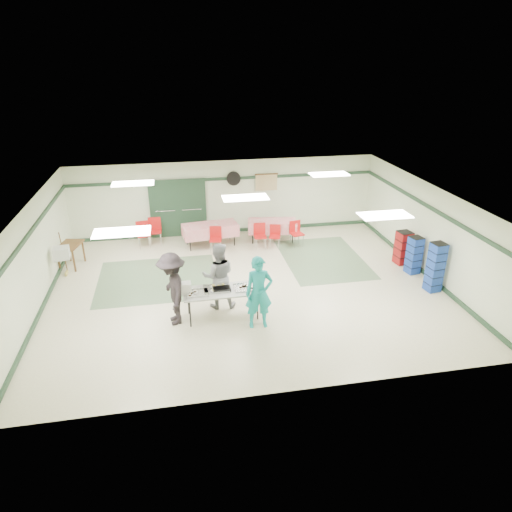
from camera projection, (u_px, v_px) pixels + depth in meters
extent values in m
plane|color=beige|center=(246.00, 287.00, 13.11)|extent=(11.00, 11.00, 0.00)
plane|color=silver|center=(245.00, 197.00, 12.01)|extent=(11.00, 11.00, 0.00)
plane|color=beige|center=(226.00, 197.00, 16.60)|extent=(11.00, 0.00, 11.00)
plane|color=beige|center=(285.00, 335.00, 8.52)|extent=(11.00, 0.00, 11.00)
plane|color=beige|center=(34.00, 259.00, 11.64)|extent=(0.00, 9.00, 9.00)
plane|color=beige|center=(429.00, 231.00, 13.48)|extent=(0.00, 9.00, 9.00)
cube|color=#203B27|center=(225.00, 179.00, 16.28)|extent=(11.00, 0.06, 0.10)
cube|color=#203B27|center=(227.00, 231.00, 17.10)|extent=(11.00, 0.06, 0.12)
cube|color=#203B27|center=(29.00, 234.00, 11.36)|extent=(0.06, 9.00, 0.10)
cube|color=#203B27|center=(44.00, 303.00, 12.17)|extent=(0.06, 9.00, 0.12)
cube|color=#203B27|center=(432.00, 208.00, 13.19)|extent=(0.06, 9.00, 0.10)
cube|color=#203B27|center=(422.00, 270.00, 14.00)|extent=(0.06, 9.00, 0.12)
cube|color=#5D7A59|center=(158.00, 279.00, 13.59)|extent=(3.50, 3.00, 0.01)
cube|color=#5D7A59|center=(323.00, 259.00, 14.93)|extent=(2.50, 3.50, 0.01)
cube|color=#959795|center=(165.00, 209.00, 16.30)|extent=(0.90, 0.06, 2.10)
cube|color=#959795|center=(192.00, 208.00, 16.46)|extent=(0.90, 0.06, 2.10)
cube|color=#203B27|center=(178.00, 209.00, 16.36)|extent=(2.00, 0.03, 2.15)
cylinder|color=black|center=(234.00, 179.00, 16.31)|extent=(0.50, 0.10, 0.50)
cube|color=tan|center=(266.00, 182.00, 16.59)|extent=(0.80, 0.02, 0.60)
cube|color=#9F9E9A|center=(222.00, 291.00, 11.38)|extent=(1.96, 0.83, 0.04)
cylinder|color=black|center=(190.00, 314.00, 11.10)|extent=(0.04, 0.04, 0.72)
cylinder|color=black|center=(258.00, 307.00, 11.41)|extent=(0.04, 0.04, 0.72)
cylinder|color=black|center=(188.00, 301.00, 11.66)|extent=(0.04, 0.04, 0.72)
cylinder|color=black|center=(253.00, 295.00, 11.97)|extent=(0.04, 0.04, 0.72)
cube|color=silver|center=(246.00, 288.00, 11.47)|extent=(0.62, 0.47, 0.02)
cube|color=silver|center=(216.00, 289.00, 11.41)|extent=(0.64, 0.49, 0.02)
cube|color=silver|center=(197.00, 293.00, 11.19)|extent=(0.56, 0.43, 0.02)
cube|color=black|center=(222.00, 289.00, 11.33)|extent=(0.44, 0.28, 0.08)
cube|color=white|center=(186.00, 288.00, 11.17)|extent=(0.26, 0.24, 0.29)
imported|color=teal|center=(259.00, 293.00, 10.92)|extent=(0.68, 0.45, 1.84)
imported|color=gray|center=(218.00, 276.00, 11.80)|extent=(0.92, 0.74, 1.79)
imported|color=black|center=(172.00, 289.00, 11.06)|extent=(0.85, 1.29, 1.86)
cube|color=red|center=(272.00, 221.00, 16.07)|extent=(1.78, 0.98, 0.05)
cube|color=red|center=(272.00, 226.00, 16.15)|extent=(1.78, 0.99, 0.40)
cylinder|color=black|center=(253.00, 234.00, 15.95)|extent=(0.04, 0.04, 0.72)
cylinder|color=black|center=(293.00, 234.00, 15.99)|extent=(0.04, 0.04, 0.72)
cylinder|color=black|center=(252.00, 229.00, 16.47)|extent=(0.04, 0.04, 0.72)
cylinder|color=black|center=(291.00, 228.00, 16.51)|extent=(0.04, 0.04, 0.72)
cube|color=red|center=(210.00, 225.00, 15.71)|extent=(1.96, 1.06, 0.05)
cube|color=red|center=(210.00, 230.00, 15.78)|extent=(1.96, 1.08, 0.40)
cylinder|color=black|center=(190.00, 241.00, 15.37)|extent=(0.04, 0.04, 0.72)
cylinder|color=black|center=(234.00, 236.00, 15.82)|extent=(0.04, 0.04, 0.72)
cylinder|color=black|center=(187.00, 235.00, 15.91)|extent=(0.04, 0.04, 0.72)
cylinder|color=black|center=(230.00, 230.00, 16.36)|extent=(0.04, 0.04, 0.72)
cube|color=red|center=(275.00, 237.00, 15.62)|extent=(0.46, 0.46, 0.04)
cube|color=red|center=(275.00, 229.00, 15.69)|extent=(0.36, 0.15, 0.37)
cylinder|color=silver|center=(270.00, 244.00, 15.59)|extent=(0.02, 0.02, 0.39)
cylinder|color=silver|center=(279.00, 244.00, 15.56)|extent=(0.02, 0.02, 0.39)
cylinder|color=silver|center=(271.00, 241.00, 15.86)|extent=(0.02, 0.02, 0.39)
cylinder|color=silver|center=(279.00, 241.00, 15.82)|extent=(0.02, 0.02, 0.39)
cube|color=red|center=(260.00, 236.00, 15.52)|extent=(0.43, 0.43, 0.04)
cube|color=red|center=(259.00, 228.00, 15.59)|extent=(0.41, 0.06, 0.41)
cylinder|color=silver|center=(256.00, 245.00, 15.44)|extent=(0.02, 0.02, 0.43)
cylinder|color=silver|center=(266.00, 244.00, 15.49)|extent=(0.02, 0.02, 0.43)
cylinder|color=silver|center=(255.00, 241.00, 15.74)|extent=(0.02, 0.02, 0.43)
cylinder|color=silver|center=(264.00, 241.00, 15.78)|extent=(0.02, 0.02, 0.43)
cube|color=red|center=(297.00, 234.00, 15.73)|extent=(0.48, 0.48, 0.04)
cube|color=red|center=(295.00, 226.00, 15.80)|extent=(0.41, 0.12, 0.41)
cylinder|color=silver|center=(295.00, 243.00, 15.64)|extent=(0.02, 0.02, 0.43)
cylinder|color=silver|center=(303.00, 241.00, 15.75)|extent=(0.02, 0.02, 0.43)
cylinder|color=silver|center=(290.00, 239.00, 15.91)|extent=(0.02, 0.02, 0.43)
cylinder|color=silver|center=(299.00, 238.00, 16.02)|extent=(0.02, 0.02, 0.43)
cube|color=red|center=(216.00, 240.00, 15.27)|extent=(0.46, 0.46, 0.04)
cube|color=red|center=(216.00, 232.00, 15.34)|extent=(0.40, 0.11, 0.40)
cylinder|color=silver|center=(211.00, 248.00, 15.21)|extent=(0.02, 0.02, 0.42)
cylinder|color=silver|center=(220.00, 248.00, 15.22)|extent=(0.02, 0.02, 0.42)
cylinder|color=silver|center=(211.00, 244.00, 15.50)|extent=(0.02, 0.02, 0.42)
cylinder|color=silver|center=(221.00, 244.00, 15.51)|extent=(0.02, 0.02, 0.42)
cube|color=red|center=(155.00, 232.00, 15.86)|extent=(0.44, 0.44, 0.04)
cube|color=red|center=(155.00, 223.00, 15.93)|extent=(0.44, 0.05, 0.44)
cylinder|color=silver|center=(150.00, 240.00, 15.78)|extent=(0.02, 0.02, 0.46)
cylinder|color=silver|center=(161.00, 240.00, 15.83)|extent=(0.02, 0.02, 0.46)
cylinder|color=silver|center=(151.00, 237.00, 16.09)|extent=(0.02, 0.02, 0.46)
cylinder|color=silver|center=(161.00, 236.00, 16.14)|extent=(0.02, 0.02, 0.46)
cube|color=red|center=(144.00, 235.00, 15.62)|extent=(0.48, 0.48, 0.04)
cube|color=red|center=(142.00, 227.00, 15.69)|extent=(0.42, 0.11, 0.42)
cylinder|color=silver|center=(140.00, 244.00, 15.52)|extent=(0.02, 0.02, 0.44)
cylinder|color=silver|center=(150.00, 242.00, 15.63)|extent=(0.02, 0.02, 0.44)
cylinder|color=silver|center=(139.00, 240.00, 15.81)|extent=(0.02, 0.02, 0.44)
cylinder|color=silver|center=(148.00, 239.00, 15.91)|extent=(0.02, 0.02, 0.44)
cube|color=#1B41A7|center=(414.00, 255.00, 13.75)|extent=(0.42, 0.42, 1.17)
cube|color=maroon|center=(403.00, 248.00, 14.39)|extent=(0.47, 0.47, 1.08)
cube|color=#1B41A7|center=(435.00, 267.00, 12.66)|extent=(0.42, 0.42, 1.45)
cube|color=brown|center=(69.00, 245.00, 14.13)|extent=(0.79, 1.03, 0.05)
cube|color=brown|center=(59.00, 261.00, 13.94)|extent=(0.05, 0.05, 0.70)
cube|color=brown|center=(74.00, 261.00, 13.92)|extent=(0.05, 0.05, 0.70)
cube|color=brown|center=(69.00, 251.00, 14.63)|extent=(0.05, 0.05, 0.70)
cube|color=brown|center=(84.00, 251.00, 14.61)|extent=(0.05, 0.05, 0.70)
cube|color=beige|center=(61.00, 253.00, 13.08)|extent=(0.48, 0.43, 0.35)
cylinder|color=brown|center=(63.00, 253.00, 13.61)|extent=(0.06, 0.22, 1.37)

